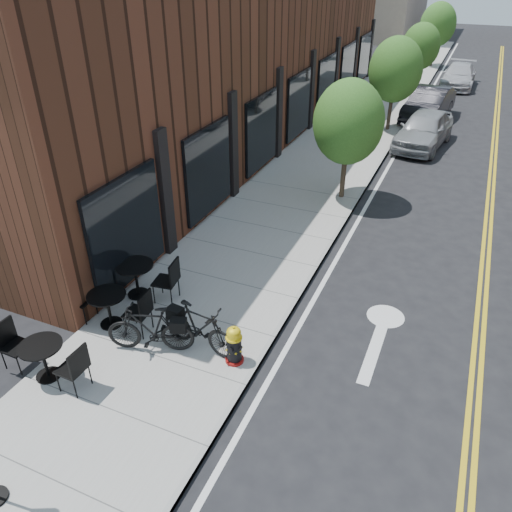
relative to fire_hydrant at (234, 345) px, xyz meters
The scene contains 16 objects.
ground 0.88m from the fire_hydrant, 46.15° to the right, with size 120.00×120.00×0.00m, color black.
sidewalk_near 9.62m from the fire_hydrant, 99.05° to the left, with size 4.00×70.00×0.12m, color #9E9B93.
building_near 15.07m from the fire_hydrant, 114.02° to the left, with size 5.00×28.00×7.00m, color #422415.
tree_near_a 8.74m from the fire_hydrant, 90.75° to the left, with size 2.20×2.20×3.81m.
tree_near_b 16.64m from the fire_hydrant, 90.39° to the left, with size 2.30×2.30×3.98m.
tree_near_c 24.57m from the fire_hydrant, 90.26° to the left, with size 2.10×2.10×3.67m.
tree_near_d 32.57m from the fire_hydrant, 90.20° to the left, with size 2.40×2.40×4.11m.
fire_hydrant is the anchor object (origin of this frame).
bicycle_left 1.74m from the fire_hydrant, 167.75° to the right, with size 0.50×1.78×1.07m, color black.
bicycle_right 0.81m from the fire_hydrant, behind, with size 0.51×1.81×1.08m, color black.
bistro_set_a 3.60m from the fire_hydrant, 149.74° to the right, with size 1.88×0.83×1.01m.
bistro_set_b 2.98m from the fire_hydrant, behind, with size 1.94×0.89×1.04m.
bistro_set_c 3.27m from the fire_hydrant, 160.06° to the left, with size 2.06×0.98×1.09m.
parked_car_a 15.11m from the fire_hydrant, 83.88° to the left, with size 1.75×4.36×1.48m, color #95989C.
parked_car_b 19.17m from the fire_hydrant, 86.15° to the left, with size 1.59×4.55×1.50m, color black.
parked_car_c 27.09m from the fire_hydrant, 85.58° to the left, with size 1.83×4.51×1.31m, color silver.
Camera 1 is at (2.86, -6.12, 7.14)m, focal length 35.00 mm.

